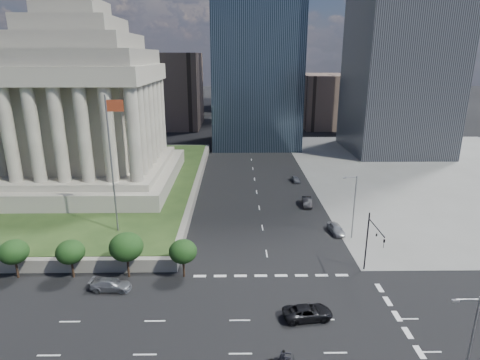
{
  "coord_description": "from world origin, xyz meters",
  "views": [
    {
      "loc": [
        -4.44,
        -31.22,
        26.86
      ],
      "look_at": [
        -3.85,
        14.68,
        12.63
      ],
      "focal_mm": 30.0,
      "sensor_mm": 36.0,
      "label": 1
    }
  ],
  "objects_px": {
    "suv_grey": "(111,285)",
    "parked_sedan_far": "(295,179)",
    "motorcycle_lead": "(282,359)",
    "parked_sedan_mid": "(307,202)",
    "war_memorial": "(81,86)",
    "street_lamp_north": "(353,203)",
    "parked_sedan_near": "(336,229)",
    "flagpole": "(112,158)",
    "traffic_signal_ne": "(372,239)",
    "street_lamp_south": "(468,346)",
    "pickup_truck": "(308,312)"
  },
  "relations": [
    {
      "from": "suv_grey",
      "to": "parked_sedan_far",
      "type": "xyz_separation_m",
      "value": [
        28.36,
        42.92,
        -0.07
      ]
    },
    {
      "from": "war_memorial",
      "to": "parked_sedan_far",
      "type": "distance_m",
      "value": 48.12
    },
    {
      "from": "traffic_signal_ne",
      "to": "parked_sedan_near",
      "type": "height_order",
      "value": "traffic_signal_ne"
    },
    {
      "from": "street_lamp_south",
      "to": "parked_sedan_far",
      "type": "bearing_deg",
      "value": 94.13
    },
    {
      "from": "street_lamp_north",
      "to": "parked_sedan_mid",
      "type": "xyz_separation_m",
      "value": [
        -4.33,
        13.92,
        -4.89
      ]
    },
    {
      "from": "street_lamp_north",
      "to": "parked_sedan_mid",
      "type": "distance_m",
      "value": 15.38
    },
    {
      "from": "parked_sedan_mid",
      "to": "street_lamp_south",
      "type": "bearing_deg",
      "value": -79.34
    },
    {
      "from": "war_memorial",
      "to": "flagpole",
      "type": "bearing_deg",
      "value": -63.11
    },
    {
      "from": "parked_sedan_near",
      "to": "motorcycle_lead",
      "type": "bearing_deg",
      "value": -120.2
    },
    {
      "from": "suv_grey",
      "to": "motorcycle_lead",
      "type": "xyz_separation_m",
      "value": [
        19.07,
        -12.77,
        0.25
      ]
    },
    {
      "from": "suv_grey",
      "to": "parked_sedan_far",
      "type": "bearing_deg",
      "value": -30.11
    },
    {
      "from": "street_lamp_north",
      "to": "parked_sedan_near",
      "type": "height_order",
      "value": "street_lamp_north"
    },
    {
      "from": "parked_sedan_far",
      "to": "motorcycle_lead",
      "type": "xyz_separation_m",
      "value": [
        -9.29,
        -55.69,
        0.33
      ]
    },
    {
      "from": "street_lamp_south",
      "to": "motorcycle_lead",
      "type": "xyz_separation_m",
      "value": [
        -13.61,
        4.23,
        -4.7
      ]
    },
    {
      "from": "parked_sedan_far",
      "to": "motorcycle_lead",
      "type": "bearing_deg",
      "value": -104.72
    },
    {
      "from": "street_lamp_south",
      "to": "parked_sedan_far",
      "type": "relative_size",
      "value": 2.68
    },
    {
      "from": "flagpole",
      "to": "suv_grey",
      "type": "height_order",
      "value": "flagpole"
    },
    {
      "from": "parked_sedan_mid",
      "to": "war_memorial",
      "type": "bearing_deg",
      "value": 173.24
    },
    {
      "from": "flagpole",
      "to": "traffic_signal_ne",
      "type": "xyz_separation_m",
      "value": [
        34.33,
        -10.3,
        -7.86
      ]
    },
    {
      "from": "flagpole",
      "to": "motorcycle_lead",
      "type": "distance_m",
      "value": 35.72
    },
    {
      "from": "street_lamp_south",
      "to": "pickup_truck",
      "type": "xyz_separation_m",
      "value": [
        -10.08,
        11.27,
        -4.92
      ]
    },
    {
      "from": "flagpole",
      "to": "pickup_truck",
      "type": "distance_m",
      "value": 33.65
    },
    {
      "from": "suv_grey",
      "to": "motorcycle_lead",
      "type": "bearing_deg",
      "value": -120.47
    },
    {
      "from": "suv_grey",
      "to": "flagpole",
      "type": "bearing_deg",
      "value": 14.12
    },
    {
      "from": "street_lamp_north",
      "to": "suv_grey",
      "type": "distance_m",
      "value": 35.9
    },
    {
      "from": "flagpole",
      "to": "parked_sedan_near",
      "type": "height_order",
      "value": "flagpole"
    },
    {
      "from": "street_lamp_south",
      "to": "street_lamp_north",
      "type": "height_order",
      "value": "same"
    },
    {
      "from": "street_lamp_north",
      "to": "motorcycle_lead",
      "type": "relative_size",
      "value": 3.87
    },
    {
      "from": "suv_grey",
      "to": "motorcycle_lead",
      "type": "distance_m",
      "value": 22.95
    },
    {
      "from": "street_lamp_south",
      "to": "street_lamp_north",
      "type": "bearing_deg",
      "value": 90.0
    },
    {
      "from": "parked_sedan_near",
      "to": "pickup_truck",
      "type": "bearing_deg",
      "value": -118.77
    },
    {
      "from": "traffic_signal_ne",
      "to": "parked_sedan_far",
      "type": "bearing_deg",
      "value": 94.97
    },
    {
      "from": "parked_sedan_mid",
      "to": "parked_sedan_far",
      "type": "relative_size",
      "value": 1.26
    },
    {
      "from": "street_lamp_north",
      "to": "parked_sedan_far",
      "type": "relative_size",
      "value": 2.68
    },
    {
      "from": "suv_grey",
      "to": "street_lamp_north",
      "type": "bearing_deg",
      "value": -63.47
    },
    {
      "from": "street_lamp_north",
      "to": "pickup_truck",
      "type": "bearing_deg",
      "value": -117.07
    },
    {
      "from": "war_memorial",
      "to": "flagpole",
      "type": "xyz_separation_m",
      "value": [
        12.17,
        -24.0,
        -8.29
      ]
    },
    {
      "from": "war_memorial",
      "to": "parked_sedan_mid",
      "type": "height_order",
      "value": "war_memorial"
    },
    {
      "from": "pickup_truck",
      "to": "parked_sedan_mid",
      "type": "bearing_deg",
      "value": -17.89
    },
    {
      "from": "parked_sedan_mid",
      "to": "motorcycle_lead",
      "type": "height_order",
      "value": "motorcycle_lead"
    },
    {
      "from": "war_memorial",
      "to": "pickup_truck",
      "type": "height_order",
      "value": "war_memorial"
    },
    {
      "from": "flagpole",
      "to": "street_lamp_south",
      "type": "height_order",
      "value": "flagpole"
    },
    {
      "from": "suv_grey",
      "to": "parked_sedan_mid",
      "type": "relative_size",
      "value": 1.04
    },
    {
      "from": "war_memorial",
      "to": "pickup_truck",
      "type": "bearing_deg",
      "value": -48.92
    },
    {
      "from": "parked_sedan_mid",
      "to": "parked_sedan_far",
      "type": "height_order",
      "value": "parked_sedan_mid"
    },
    {
      "from": "parked_sedan_far",
      "to": "parked_sedan_mid",
      "type": "bearing_deg",
      "value": -95.25
    },
    {
      "from": "parked_sedan_near",
      "to": "parked_sedan_mid",
      "type": "xyz_separation_m",
      "value": [
        -2.5,
        12.13,
        0.03
      ]
    },
    {
      "from": "war_memorial",
      "to": "flagpole",
      "type": "height_order",
      "value": "war_memorial"
    },
    {
      "from": "parked_sedan_near",
      "to": "motorcycle_lead",
      "type": "height_order",
      "value": "motorcycle_lead"
    },
    {
      "from": "flagpole",
      "to": "motorcycle_lead",
      "type": "relative_size",
      "value": 7.74
    }
  ]
}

